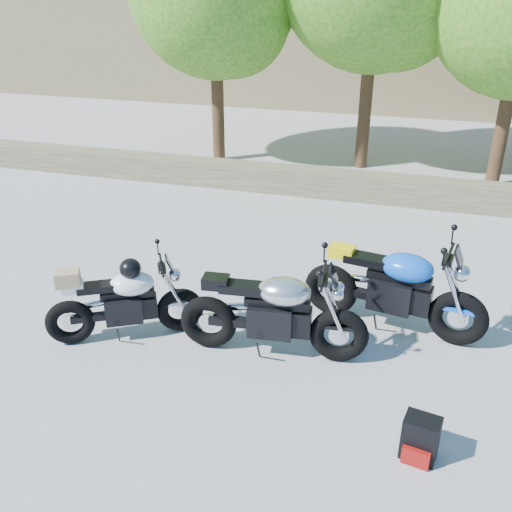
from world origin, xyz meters
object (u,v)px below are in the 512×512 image
at_px(silver_bike, 274,314).
at_px(blue_bike, 395,289).
at_px(backpack, 420,439).
at_px(white_bike, 124,300).

height_order(silver_bike, blue_bike, blue_bike).
bearing_deg(silver_bike, blue_bike, 30.13).
height_order(silver_bike, backpack, silver_bike).
xyz_separation_m(silver_bike, white_bike, (-1.80, -0.16, -0.02)).
bearing_deg(blue_bike, backpack, -69.48).
height_order(white_bike, backpack, white_bike).
xyz_separation_m(blue_bike, backpack, (0.40, -2.10, -0.35)).
distance_m(silver_bike, blue_bike, 1.57).
distance_m(silver_bike, white_bike, 1.81).
xyz_separation_m(white_bike, blue_bike, (3.08, 1.08, 0.05)).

